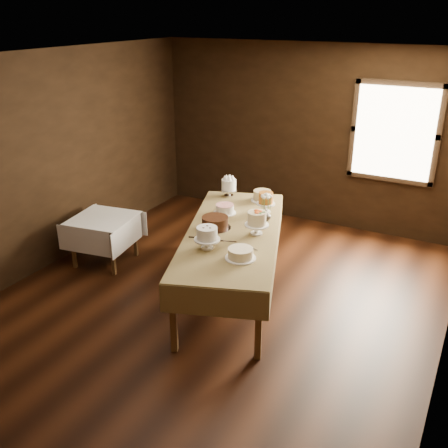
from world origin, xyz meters
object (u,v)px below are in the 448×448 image
display_table (233,235)px  cake_flowers (257,224)px  cake_meringue (229,188)px  cake_server_b (252,248)px  cake_server_e (203,238)px  cake_cream (240,254)px  cake_server_a (230,241)px  side_table (103,223)px  cake_server_d (263,220)px  cake_speckled (262,196)px  flower_vase (266,215)px  cake_swirl (207,239)px  cake_caramel (266,204)px  cake_chocolate (215,223)px  cake_lattice (225,209)px

display_table → cake_flowers: bearing=9.0°
display_table → cake_meringue: 1.20m
cake_server_b → cake_server_e: same height
cake_flowers → cake_server_e: 0.64m
cake_cream → cake_server_a: size_ratio=1.56×
side_table → cake_server_b: size_ratio=3.73×
cake_flowers → cake_server_d: 0.43m
cake_speckled → cake_server_a: size_ratio=1.40×
cake_speckled → cake_server_d: cake_speckled is taller
side_table → cake_server_b: cake_server_b is taller
side_table → flower_vase: bearing=14.6°
cake_server_b → cake_server_a: bearing=-171.4°
cake_meringue → cake_swirl: 1.69m
cake_caramel → cake_chocolate: 0.82m
side_table → cake_server_b: 2.37m
cake_meringue → cake_lattice: 0.64m
cake_server_a → cake_server_e: bearing=173.7°
cake_swirl → flower_vase: 1.07m
cake_lattice → cake_server_a: size_ratio=1.29×
cake_server_d → cake_chocolate: bearing=148.6°
cake_flowers → cake_swirl: size_ratio=1.04×
flower_vase → cake_meringue: bearing=145.5°
cake_swirl → cake_server_e: size_ratio=1.20×
display_table → cake_swirl: cake_swirl is taller
cake_meringue → cake_speckled: bearing=7.2°
cake_lattice → cake_cream: size_ratio=0.82×
cake_chocolate → cake_swirl: size_ratio=1.32×
side_table → cake_server_e: size_ratio=3.73×
cake_server_e → cake_server_a: bearing=-6.6°
cake_speckled → cake_lattice: 0.69m
display_table → cake_caramel: (0.10, 0.72, 0.18)m
cake_cream → cake_server_e: 0.66m
cake_caramel → cake_server_d: 0.31m
flower_vase → cake_server_d: bearing=-133.3°
cake_chocolate → cake_server_b: size_ratio=1.59×
cake_cream → cake_lattice: bearing=125.5°
cake_swirl → display_table: bearing=87.7°
side_table → cake_server_d: size_ratio=3.73×
cake_flowers → cake_server_a: cake_flowers is taller
cake_lattice → cake_chocolate: 0.50m
cake_server_a → cake_server_b: same height
cake_server_a → flower_vase: flower_vase is taller
cake_chocolate → cake_caramel: bearing=67.3°
cake_speckled → cake_meringue: bearing=-172.8°
cake_swirl → cake_server_b: 0.51m
display_table → flower_vase: bearing=65.7°
cake_caramel → cake_speckled: bearing=119.9°
display_table → cake_flowers: size_ratio=9.61×
cake_chocolate → cake_server_b: cake_chocolate is taller
cake_speckled → cake_cream: bearing=-73.1°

